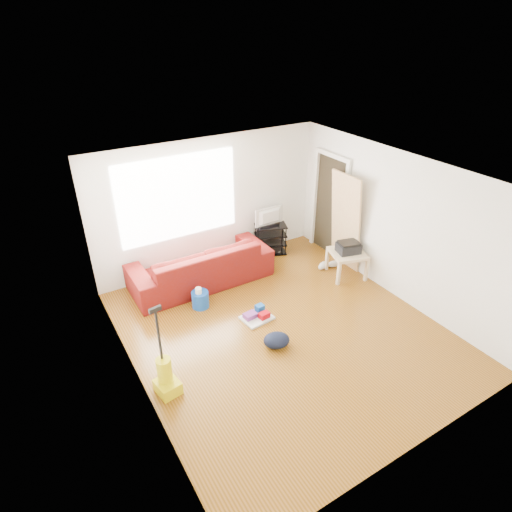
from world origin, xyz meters
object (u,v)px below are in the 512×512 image
cleaning_tray (257,316)px  bucket (201,306)px  tv_stand (270,239)px  vacuum (166,377)px  side_table (347,256)px  backpack (276,346)px  sofa (202,282)px

cleaning_tray → bucket: bearing=130.4°
tv_stand → cleaning_tray: bearing=-107.4°
bucket → vacuum: size_ratio=0.22×
bucket → vacuum: vacuum is taller
side_table → cleaning_tray: side_table is taller
tv_stand → backpack: tv_stand is taller
bucket → cleaning_tray: 1.01m
side_table → backpack: size_ratio=1.92×
sofa → bucket: bearing=63.6°
sofa → tv_stand: size_ratio=3.59×
vacuum → side_table: bearing=4.8°
sofa → cleaning_tray: sofa is taller
tv_stand → bucket: size_ratio=2.47×
cleaning_tray → vacuum: vacuum is taller
tv_stand → cleaning_tray: 2.23m
tv_stand → bucket: tv_stand is taller
bucket → cleaning_tray: cleaning_tray is taller
side_table → vacuum: size_ratio=0.57×
side_table → bucket: 2.87m
tv_stand → vacuum: bearing=-121.6°
cleaning_tray → side_table: bearing=7.3°
tv_stand → bucket: (-2.03, -0.97, -0.32)m
cleaning_tray → sofa: bearing=101.9°
tv_stand → side_table: (0.76, -1.46, 0.09)m
backpack → side_table: bearing=43.9°
side_table → tv_stand: bearing=117.5°
sofa → backpack: size_ratio=6.51×
tv_stand → bucket: 2.27m
bucket → cleaning_tray: size_ratio=0.56×
backpack → sofa: bearing=115.3°
bucket → vacuum: bearing=-128.1°
backpack → vacuum: vacuum is taller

